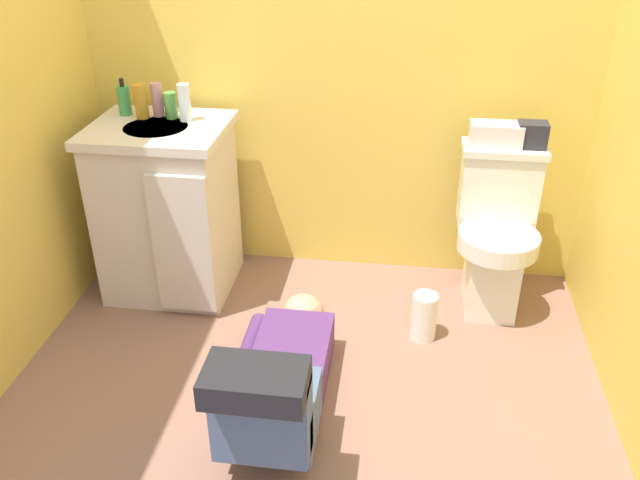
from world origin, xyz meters
The scene contains 14 objects.
ground_plane centered at (0.00, 0.00, -0.02)m, with size 2.83×3.06×0.04m, color #896152.
wall_back centered at (0.00, 1.07, 1.20)m, with size 2.49×0.08×2.40m, color #E6C34F.
toilet centered at (0.76, 0.76, 0.37)m, with size 0.36×0.46×0.75m.
vanity_cabinet centered at (-0.75, 0.70, 0.42)m, with size 0.60×0.53×0.82m.
faucet centered at (-0.75, 0.85, 0.87)m, with size 0.02×0.02×0.10m, color silver.
person_plumber centered at (-0.07, -0.11, 0.18)m, with size 0.38×1.06×0.52m.
tissue_box centered at (0.71, 0.85, 0.80)m, with size 0.22×0.11×0.10m, color silver.
toiletry_bag centered at (0.86, 0.85, 0.81)m, with size 0.12×0.09×0.11m, color #26262D.
soap_dispenser centered at (-0.94, 0.83, 0.89)m, with size 0.06×0.06×0.17m.
bottle_amber centered at (-0.85, 0.80, 0.90)m, with size 0.06×0.06×0.15m, color gold.
bottle_pink centered at (-0.79, 0.83, 0.90)m, with size 0.05×0.05×0.15m, color pink.
bottle_green centered at (-0.72, 0.81, 0.88)m, with size 0.05×0.05×0.12m, color #549A45.
bottle_clear centered at (-0.64, 0.79, 0.90)m, with size 0.05×0.05×0.16m, color silver.
paper_towel_roll centered at (0.46, 0.44, 0.11)m, with size 0.11×0.11×0.22m, color white.
Camera 1 is at (0.32, -1.91, 1.78)m, focal length 36.86 mm.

